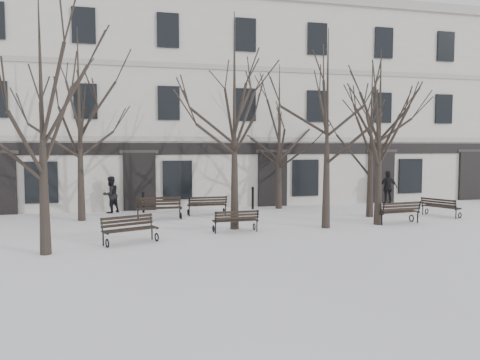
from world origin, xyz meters
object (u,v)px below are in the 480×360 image
object	(u,v)px
bench_0	(130,228)
bench_3	(159,207)
tree_1	(234,95)
bench_2	(398,211)
tree_2	(327,104)
tree_0	(41,93)
bench_5	(440,206)
bench_1	(236,220)
tree_3	(380,116)
bench_4	(207,205)

from	to	relation	value
bench_0	bench_3	size ratio (longest dim) A/B	0.97
tree_1	bench_2	xyz separation A→B (m)	(6.91, -0.43, -4.69)
tree_2	bench_0	xyz separation A→B (m)	(-7.58, -1.16, -4.36)
tree_0	bench_5	distance (m)	17.33
bench_1	bench_5	distance (m)	10.15
bench_0	bench_5	distance (m)	14.17
tree_0	bench_3	size ratio (longest dim) A/B	3.89
tree_3	bench_2	xyz separation A→B (m)	(0.92, -0.05, -3.94)
bench_2	tree_3	bearing A→B (deg)	-8.98
tree_3	bench_4	size ratio (longest dim) A/B	3.89
tree_0	tree_3	size ratio (longest dim) A/B	1.07
tree_1	bench_1	size ratio (longest dim) A/B	4.84
bench_0	bench_1	bearing A→B (deg)	-6.52
tree_0	tree_1	world-z (taller)	tree_1
tree_0	bench_1	bearing A→B (deg)	18.66
tree_1	bench_4	size ratio (longest dim) A/B	4.54
bench_0	bench_2	xyz separation A→B (m)	(10.91, 1.34, 0.02)
bench_3	bench_5	world-z (taller)	bench_3
tree_1	bench_3	bearing A→B (deg)	130.26
bench_5	bench_0	bearing A→B (deg)	77.55
tree_2	tree_3	xyz separation A→B (m)	(2.41, 0.23, -0.40)
bench_0	bench_1	size ratio (longest dim) A/B	1.11
tree_0	tree_1	bearing A→B (deg)	23.66
bench_0	bench_5	world-z (taller)	bench_0
tree_1	bench_0	bearing A→B (deg)	-156.15
tree_2	bench_2	distance (m)	5.47
bench_0	bench_3	world-z (taller)	bench_3
bench_0	bench_2	distance (m)	10.99
tree_3	bench_5	bearing A→B (deg)	17.82
tree_3	bench_3	size ratio (longest dim) A/B	3.63
tree_3	bench_2	distance (m)	4.05
tree_2	bench_2	xyz separation A→B (m)	(3.33, 0.17, -4.34)
bench_0	bench_5	bearing A→B (deg)	-11.29
bench_2	bench_5	bearing A→B (deg)	-162.20
tree_3	bench_2	size ratio (longest dim) A/B	3.66
bench_1	bench_3	distance (m)	4.63
tree_1	tree_2	distance (m)	3.64
tree_0	tree_2	bearing A→B (deg)	12.50
tree_2	bench_3	distance (m)	8.49
tree_3	bench_3	distance (m)	10.16
bench_4	bench_2	bearing A→B (deg)	148.53
tree_3	bench_0	bearing A→B (deg)	-172.08
bench_3	tree_0	bearing A→B (deg)	-123.03
tree_0	tree_1	distance (m)	7.07
tree_2	tree_3	distance (m)	2.46
tree_1	tree_3	bearing A→B (deg)	-3.64
tree_3	bench_0	size ratio (longest dim) A/B	3.74
tree_3	bench_4	bearing A→B (deg)	146.40
tree_0	bench_3	world-z (taller)	tree_0
tree_0	tree_2	size ratio (longest dim) A/B	0.98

